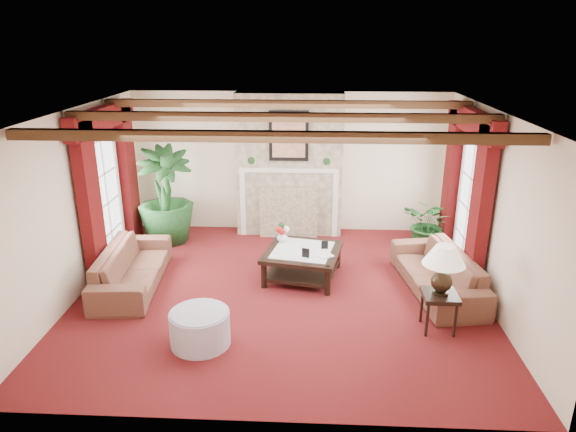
# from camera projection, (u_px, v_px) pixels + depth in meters

# --- Properties ---
(floor) EXTENTS (6.00, 6.00, 0.00)m
(floor) POSITION_uv_depth(u_px,v_px,m) (281.00, 293.00, 7.76)
(floor) COLOR #500E13
(floor) RESTS_ON ground
(ceiling) EXTENTS (6.00, 6.00, 0.00)m
(ceiling) POSITION_uv_depth(u_px,v_px,m) (280.00, 113.00, 6.86)
(ceiling) COLOR white
(ceiling) RESTS_ON floor
(back_wall) EXTENTS (6.00, 0.02, 2.70)m
(back_wall) POSITION_uv_depth(u_px,v_px,m) (290.00, 163.00, 9.90)
(back_wall) COLOR beige
(back_wall) RESTS_ON ground
(left_wall) EXTENTS (0.02, 5.50, 2.70)m
(left_wall) POSITION_uv_depth(u_px,v_px,m) (75.00, 205.00, 7.45)
(left_wall) COLOR beige
(left_wall) RESTS_ON ground
(right_wall) EXTENTS (0.02, 5.50, 2.70)m
(right_wall) POSITION_uv_depth(u_px,v_px,m) (495.00, 212.00, 7.17)
(right_wall) COLOR beige
(right_wall) RESTS_ON ground
(ceiling_beams) EXTENTS (6.00, 3.00, 0.12)m
(ceiling_beams) POSITION_uv_depth(u_px,v_px,m) (280.00, 117.00, 6.88)
(ceiling_beams) COLOR #372211
(ceiling_beams) RESTS_ON ceiling
(fireplace) EXTENTS (2.00, 0.52, 2.70)m
(fireplace) POSITION_uv_depth(u_px,v_px,m) (289.00, 92.00, 9.26)
(fireplace) COLOR tan
(fireplace) RESTS_ON ground
(french_door_left) EXTENTS (0.10, 1.10, 2.16)m
(french_door_left) POSITION_uv_depth(u_px,v_px,m) (98.00, 138.00, 8.13)
(french_door_left) COLOR white
(french_door_left) RESTS_ON ground
(french_door_right) EXTENTS (0.10, 1.10, 2.16)m
(french_door_right) POSITION_uv_depth(u_px,v_px,m) (478.00, 142.00, 7.85)
(french_door_right) COLOR white
(french_door_right) RESTS_ON ground
(curtains_left) EXTENTS (0.20, 2.40, 2.55)m
(curtains_left) POSITION_uv_depth(u_px,v_px,m) (102.00, 112.00, 7.99)
(curtains_left) COLOR #460909
(curtains_left) RESTS_ON ground
(curtains_right) EXTENTS (0.20, 2.40, 2.55)m
(curtains_right) POSITION_uv_depth(u_px,v_px,m) (474.00, 115.00, 7.72)
(curtains_right) COLOR #460909
(curtains_right) RESTS_ON ground
(sofa_left) EXTENTS (2.19, 0.95, 0.82)m
(sofa_left) POSITION_uv_depth(u_px,v_px,m) (132.00, 261.00, 7.87)
(sofa_left) COLOR #360E15
(sofa_left) RESTS_ON ground
(sofa_right) EXTENTS (2.30, 1.26, 0.82)m
(sofa_right) POSITION_uv_depth(u_px,v_px,m) (438.00, 265.00, 7.71)
(sofa_right) COLOR #360E15
(sofa_right) RESTS_ON ground
(potted_palm) EXTENTS (2.46, 2.61, 1.01)m
(potted_palm) POSITION_uv_depth(u_px,v_px,m) (167.00, 216.00, 9.54)
(potted_palm) COLOR black
(potted_palm) RESTS_ON ground
(small_plant) EXTENTS (1.86, 1.86, 0.77)m
(small_plant) POSITION_uv_depth(u_px,v_px,m) (429.00, 230.00, 9.17)
(small_plant) COLOR black
(small_plant) RESTS_ON ground
(coffee_table) EXTENTS (1.34, 1.34, 0.47)m
(coffee_table) POSITION_uv_depth(u_px,v_px,m) (302.00, 264.00, 8.19)
(coffee_table) COLOR black
(coffee_table) RESTS_ON ground
(side_table) EXTENTS (0.53, 0.53, 0.53)m
(side_table) POSITION_uv_depth(u_px,v_px,m) (438.00, 311.00, 6.72)
(side_table) COLOR black
(side_table) RESTS_ON ground
(ottoman) EXTENTS (0.75, 0.75, 0.44)m
(ottoman) POSITION_uv_depth(u_px,v_px,m) (200.00, 328.00, 6.41)
(ottoman) COLOR #B1A7BE
(ottoman) RESTS_ON ground
(table_lamp) EXTENTS (0.54, 0.54, 0.69)m
(table_lamp) POSITION_uv_depth(u_px,v_px,m) (443.00, 269.00, 6.51)
(table_lamp) COLOR black
(table_lamp) RESTS_ON side_table
(flower_vase) EXTENTS (0.21, 0.21, 0.18)m
(flower_vase) POSITION_uv_depth(u_px,v_px,m) (282.00, 237.00, 8.41)
(flower_vase) COLOR silver
(flower_vase) RESTS_ON coffee_table
(book) EXTENTS (0.25, 0.23, 0.31)m
(book) POSITION_uv_depth(u_px,v_px,m) (317.00, 247.00, 7.83)
(book) COLOR black
(book) RESTS_ON coffee_table
(photo_frame_a) EXTENTS (0.12, 0.06, 0.16)m
(photo_frame_a) POSITION_uv_depth(u_px,v_px,m) (306.00, 253.00, 7.81)
(photo_frame_a) COLOR black
(photo_frame_a) RESTS_ON coffee_table
(photo_frame_b) EXTENTS (0.11, 0.03, 0.14)m
(photo_frame_b) POSITION_uv_depth(u_px,v_px,m) (325.00, 245.00, 8.12)
(photo_frame_b) COLOR black
(photo_frame_b) RESTS_ON coffee_table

